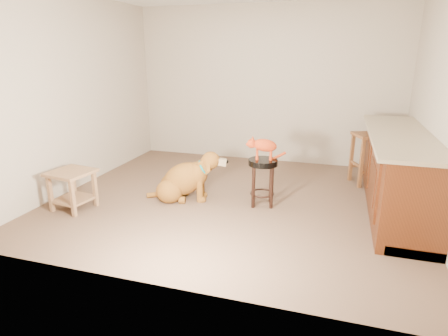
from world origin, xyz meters
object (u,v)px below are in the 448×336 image
(padded_stool, at_px, (263,173))
(golden_retriever, at_px, (184,180))
(wood_stool, at_px, (367,158))
(side_table, at_px, (72,184))
(tabby_kitten, at_px, (263,146))

(padded_stool, bearing_deg, golden_retriever, -173.70)
(wood_stool, distance_m, side_table, 3.99)
(wood_stool, xyz_separation_m, side_table, (-3.44, -2.02, -0.07))
(golden_retriever, distance_m, tabby_kitten, 1.11)
(padded_stool, xyz_separation_m, golden_retriever, (-1.00, -0.11, -0.16))
(side_table, relative_size, tabby_kitten, 1.11)
(wood_stool, bearing_deg, golden_retriever, -149.65)
(tabby_kitten, bearing_deg, side_table, -171.77)
(side_table, relative_size, golden_retriever, 0.49)
(wood_stool, distance_m, golden_retriever, 2.64)
(wood_stool, bearing_deg, tabby_kitten, -136.45)
(padded_stool, distance_m, tabby_kitten, 0.34)
(golden_retriever, bearing_deg, side_table, -162.88)
(wood_stool, xyz_separation_m, golden_retriever, (-2.28, -1.33, -0.13))
(padded_stool, bearing_deg, wood_stool, 43.77)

